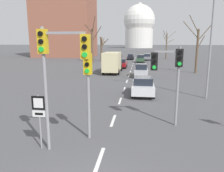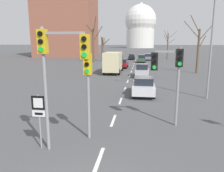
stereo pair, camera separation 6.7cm
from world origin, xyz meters
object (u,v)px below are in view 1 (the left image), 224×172
(street_lamp_right, at_px, (208,25))
(sedan_near_right, at_px, (122,63))
(traffic_signal_near_left, at_px, (58,59))
(route_sign_post, at_px, (39,113))
(sedan_near_left, at_px, (143,86))
(sedan_mid_centre, at_px, (131,57))
(sedan_distant_centre, at_px, (147,57))
(traffic_signal_centre_tall, at_px, (88,78))
(delivery_truck, at_px, (113,62))
(sedan_far_right, at_px, (140,59))
(sedan_far_left, at_px, (141,70))
(traffic_signal_near_right, at_px, (170,67))

(street_lamp_right, distance_m, sedan_near_right, 23.51)
(traffic_signal_near_left, height_order, route_sign_post, traffic_signal_near_left)
(sedan_near_left, bearing_deg, sedan_near_right, 99.95)
(sedan_mid_centre, height_order, sedan_distant_centre, sedan_distant_centre)
(traffic_signal_centre_tall, bearing_deg, delivery_truck, 94.35)
(sedan_near_left, bearing_deg, sedan_far_right, 90.43)
(sedan_far_right, relative_size, delivery_truck, 0.53)
(sedan_mid_centre, bearing_deg, street_lamp_right, -79.25)
(route_sign_post, relative_size, sedan_distant_centre, 0.58)
(sedan_near_right, bearing_deg, sedan_far_right, 73.77)
(sedan_distant_centre, bearing_deg, sedan_mid_centre, 158.41)
(route_sign_post, distance_m, sedan_near_left, 11.67)
(traffic_signal_near_left, xyz_separation_m, sedan_mid_centre, (0.66, 51.40, -3.18))
(street_lamp_right, relative_size, delivery_truck, 1.38)
(sedan_near_left, height_order, sedan_mid_centre, sedan_near_left)
(sedan_mid_centre, bearing_deg, traffic_signal_centre_tall, -89.74)
(traffic_signal_centre_tall, height_order, sedan_distant_centre, traffic_signal_centre_tall)
(route_sign_post, bearing_deg, sedan_near_left, 67.11)
(traffic_signal_centre_tall, relative_size, sedan_far_right, 1.10)
(sedan_far_left, bearing_deg, sedan_mid_centre, 95.25)
(traffic_signal_near_right, relative_size, sedan_near_left, 1.04)
(traffic_signal_centre_tall, bearing_deg, sedan_far_left, 82.76)
(traffic_signal_centre_tall, xyz_separation_m, route_sign_post, (-1.84, -1.36, -1.29))
(sedan_near_left, xyz_separation_m, sedan_near_right, (-3.64, 20.72, 0.02))
(traffic_signal_centre_tall, xyz_separation_m, sedan_mid_centre, (-0.22, 50.04, -2.17))
(traffic_signal_centre_tall, distance_m, street_lamp_right, 12.01)
(sedan_near_left, relative_size, sedan_near_right, 0.93)
(sedan_far_left, height_order, sedan_far_right, sedan_far_right)
(route_sign_post, distance_m, sedan_far_right, 43.32)
(traffic_signal_near_right, relative_size, sedan_mid_centre, 1.04)
(traffic_signal_near_right, relative_size, sedan_near_right, 0.97)
(sedan_distant_centre, bearing_deg, sedan_near_left, -92.09)
(sedan_far_right, bearing_deg, traffic_signal_centre_tall, -93.35)
(sedan_near_left, relative_size, sedan_mid_centre, 1.01)
(route_sign_post, height_order, sedan_distant_centre, route_sign_post)
(sedan_mid_centre, relative_size, sedan_distant_centre, 0.99)
(route_sign_post, xyz_separation_m, delivery_truck, (0.07, 24.61, 0.04))
(sedan_near_right, height_order, sedan_far_right, sedan_far_right)
(traffic_signal_near_left, bearing_deg, traffic_signal_centre_tall, 56.87)
(traffic_signal_centre_tall, distance_m, sedan_distant_centre, 48.54)
(sedan_near_left, bearing_deg, sedan_distant_centre, 87.91)
(traffic_signal_near_right, xyz_separation_m, sedan_near_left, (-1.29, 7.14, -2.47))
(sedan_near_right, distance_m, sedan_far_left, 10.69)
(sedan_far_left, height_order, sedan_distant_centre, sedan_far_left)
(sedan_near_left, distance_m, sedan_far_right, 32.38)
(street_lamp_right, relative_size, sedan_mid_centre, 2.38)
(sedan_mid_centre, xyz_separation_m, delivery_truck, (-1.55, -26.78, 0.92))
(traffic_signal_near_right, relative_size, delivery_truck, 0.61)
(route_sign_post, height_order, sedan_far_right, route_sign_post)
(traffic_signal_near_right, bearing_deg, sedan_near_left, 100.22)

